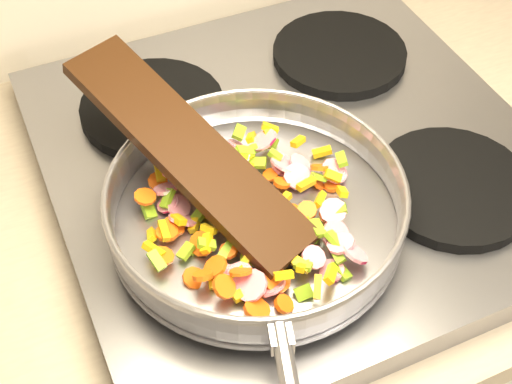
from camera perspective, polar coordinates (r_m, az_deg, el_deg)
name	(u,v)px	position (r m, az deg, el deg)	size (l,w,h in m)	color
cooktop	(294,161)	(0.91, 3.05, 2.52)	(0.60, 0.60, 0.04)	#939399
grate_fl	(236,266)	(0.77, -1.62, -5.90)	(0.19, 0.19, 0.02)	black
grate_fr	(453,187)	(0.88, 15.47, 0.41)	(0.19, 0.19, 0.02)	black
grate_bl	(153,108)	(0.95, -8.27, 6.70)	(0.19, 0.19, 0.02)	black
grate_br	(339,54)	(1.04, 6.69, 10.93)	(0.19, 0.19, 0.02)	black
saute_pan	(256,205)	(0.77, 0.02, -1.03)	(0.37, 0.52, 0.06)	#9E9EA5
vegetable_heap	(250,215)	(0.78, -0.52, -1.82)	(0.26, 0.28, 0.04)	#77A81C
wooden_spatula	(188,150)	(0.78, -5.50, 3.39)	(0.34, 0.08, 0.02)	black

